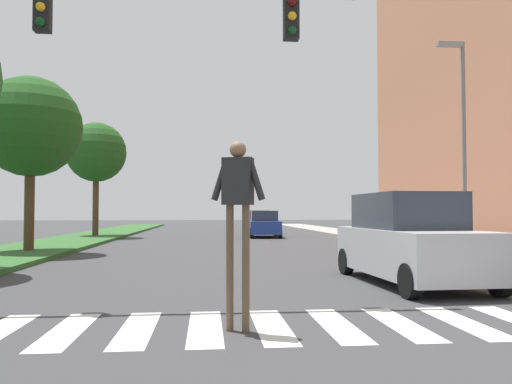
# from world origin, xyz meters

# --- Properties ---
(ground_plane) EXTENTS (140.00, 140.00, 0.00)m
(ground_plane) POSITION_xyz_m (0.00, 30.00, 0.00)
(ground_plane) COLOR #38383A
(crosswalk) EXTENTS (7.65, 2.20, 0.01)m
(crosswalk) POSITION_xyz_m (0.00, 6.95, 0.00)
(crosswalk) COLOR silver
(crosswalk) RESTS_ON ground_plane
(median_strip) EXTENTS (3.79, 64.00, 0.15)m
(median_strip) POSITION_xyz_m (-7.76, 28.00, 0.07)
(median_strip) COLOR #2D5B28
(median_strip) RESTS_ON ground_plane
(tree_far) EXTENTS (3.72, 3.72, 6.44)m
(tree_far) POSITION_xyz_m (-7.43, 19.65, 4.70)
(tree_far) COLOR #4C3823
(tree_far) RESTS_ON median_strip
(tree_distant) EXTENTS (3.62, 3.62, 6.86)m
(tree_distant) POSITION_xyz_m (-7.62, 31.91, 5.17)
(tree_distant) COLOR #4C3823
(tree_distant) RESTS_ON median_strip
(sidewalk_right) EXTENTS (3.00, 64.00, 0.15)m
(sidewalk_right) POSITION_xyz_m (8.73, 28.00, 0.07)
(sidewalk_right) COLOR #9E9991
(sidewalk_right) RESTS_ON ground_plane
(traffic_light_gantry) EXTENTS (8.09, 0.30, 6.00)m
(traffic_light_gantry) POSITION_xyz_m (-3.84, 9.13, 4.33)
(traffic_light_gantry) COLOR gold
(traffic_light_gantry) RESTS_ON median_strip
(street_lamp_right) EXTENTS (1.02, 0.24, 7.50)m
(street_lamp_right) POSITION_xyz_m (8.13, 17.37, 4.59)
(street_lamp_right) COLOR slate
(street_lamp_right) RESTS_ON sidewalk_right
(pedestrian_performer) EXTENTS (0.73, 0.36, 2.49)m
(pedestrian_performer) POSITION_xyz_m (-0.48, 6.72, 1.66)
(pedestrian_performer) COLOR brown
(pedestrian_performer) RESTS_ON ground_plane
(suv_crossing) EXTENTS (2.14, 4.68, 1.97)m
(suv_crossing) POSITION_xyz_m (3.53, 10.84, 0.93)
(suv_crossing) COLOR #B7B7BC
(suv_crossing) RESTS_ON ground_plane
(sedan_midblock) EXTENTS (2.10, 4.37, 1.63)m
(sedan_midblock) POSITION_xyz_m (2.66, 31.64, 0.76)
(sedan_midblock) COLOR navy
(sedan_midblock) RESTS_ON ground_plane
(sedan_distant) EXTENTS (1.95, 4.44, 1.67)m
(sedan_distant) POSITION_xyz_m (3.17, 40.08, 0.77)
(sedan_distant) COLOR maroon
(sedan_distant) RESTS_ON ground_plane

